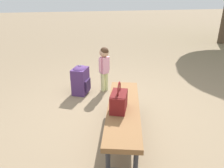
{
  "coord_description": "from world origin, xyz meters",
  "views": [
    {
      "loc": [
        -2.88,
        0.7,
        1.78
      ],
      "look_at": [
        0.15,
        0.05,
        0.45
      ],
      "focal_mm": 34.44,
      "sensor_mm": 36.0,
      "label": 1
    }
  ],
  "objects_px": {
    "child_standing": "(104,62)",
    "backpack_small": "(119,107)",
    "park_bench": "(123,111)",
    "handbag": "(119,100)",
    "backpack_large": "(80,79)"
  },
  "relations": [
    {
      "from": "child_standing",
      "to": "backpack_large",
      "type": "relative_size",
      "value": 1.52
    },
    {
      "from": "backpack_small",
      "to": "handbag",
      "type": "bearing_deg",
      "value": 164.7
    },
    {
      "from": "park_bench",
      "to": "backpack_large",
      "type": "relative_size",
      "value": 2.9
    },
    {
      "from": "park_bench",
      "to": "handbag",
      "type": "relative_size",
      "value": 4.48
    },
    {
      "from": "park_bench",
      "to": "backpack_large",
      "type": "distance_m",
      "value": 1.54
    },
    {
      "from": "park_bench",
      "to": "backpack_small",
      "type": "xyz_separation_m",
      "value": [
        0.5,
        -0.08,
        -0.24
      ]
    },
    {
      "from": "backpack_large",
      "to": "backpack_small",
      "type": "xyz_separation_m",
      "value": [
        -0.97,
        -0.51,
        -0.13
      ]
    },
    {
      "from": "backpack_large",
      "to": "handbag",
      "type": "bearing_deg",
      "value": -166.8
    },
    {
      "from": "park_bench",
      "to": "handbag",
      "type": "bearing_deg",
      "value": 124.78
    },
    {
      "from": "child_standing",
      "to": "backpack_small",
      "type": "bearing_deg",
      "value": -177.1
    },
    {
      "from": "handbag",
      "to": "child_standing",
      "type": "relative_size",
      "value": 0.42
    },
    {
      "from": "backpack_small",
      "to": "backpack_large",
      "type": "bearing_deg",
      "value": 27.67
    },
    {
      "from": "handbag",
      "to": "backpack_large",
      "type": "xyz_separation_m",
      "value": [
        1.52,
        0.36,
        -0.29
      ]
    },
    {
      "from": "handbag",
      "to": "backpack_large",
      "type": "relative_size",
      "value": 0.65
    },
    {
      "from": "handbag",
      "to": "backpack_small",
      "type": "distance_m",
      "value": 0.71
    }
  ]
}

